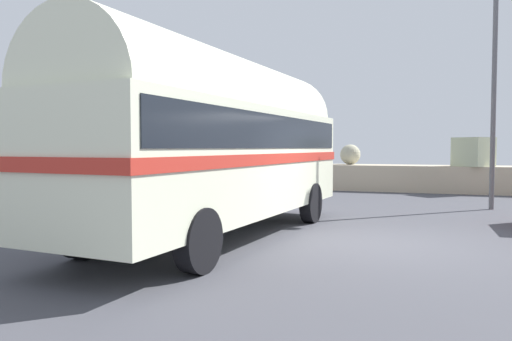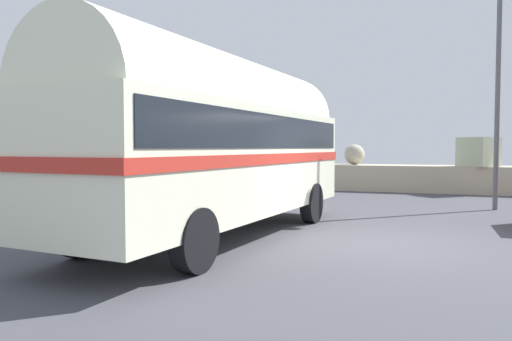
% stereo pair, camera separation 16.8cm
% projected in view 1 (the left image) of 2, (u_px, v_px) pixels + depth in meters
% --- Properties ---
extents(ground, '(32.00, 26.00, 0.02)m').
position_uv_depth(ground, '(376.00, 244.00, 9.19)').
color(ground, '#45454C').
extents(breakwater, '(31.36, 2.23, 2.41)m').
position_uv_depth(breakwater, '(400.00, 175.00, 20.35)').
color(breakwater, '#BFB094').
rests_on(breakwater, ground).
extents(vintage_coach, '(3.24, 8.78, 3.70)m').
position_uv_depth(vintage_coach, '(219.00, 137.00, 9.73)').
color(vintage_coach, black).
rests_on(vintage_coach, ground).
extents(lamp_post, '(0.93, 0.43, 7.05)m').
position_uv_depth(lamp_post, '(497.00, 75.00, 13.99)').
color(lamp_post, '#5B5B60').
rests_on(lamp_post, ground).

